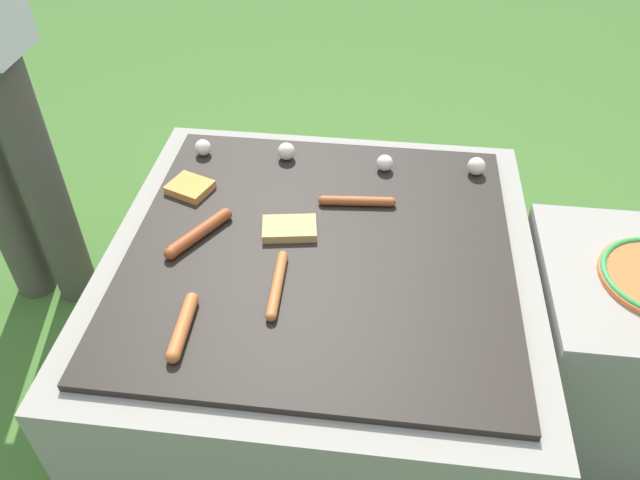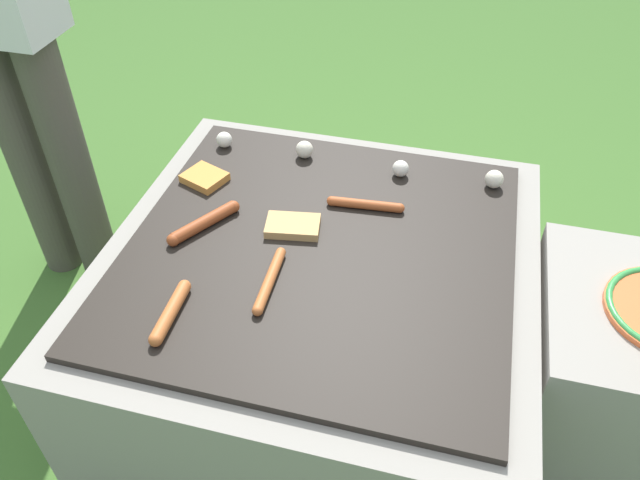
% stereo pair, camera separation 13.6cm
% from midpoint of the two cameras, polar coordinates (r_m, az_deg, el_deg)
% --- Properties ---
extents(ground_plane, '(14.00, 14.00, 0.00)m').
position_cam_midpoint_polar(ground_plane, '(1.71, 2.32, -12.01)').
color(ground_plane, '#3D6628').
extents(grill, '(0.95, 0.95, 0.45)m').
position_cam_midpoint_polar(grill, '(1.53, 2.55, -7.05)').
color(grill, gray).
rests_on(grill, ground_plane).
extents(side_ledge, '(0.45, 0.44, 0.45)m').
position_cam_midpoint_polar(side_ledge, '(1.60, 28.71, -11.20)').
color(side_ledge, gray).
rests_on(side_ledge, ground_plane).
extents(sausage_front_center, '(0.03, 0.19, 0.02)m').
position_cam_midpoint_polar(sausage_front_center, '(1.28, -1.61, -3.83)').
color(sausage_front_center, '#B7602D').
rests_on(sausage_front_center, grill).
extents(sausage_mid_left, '(0.03, 0.17, 0.03)m').
position_cam_midpoint_polar(sausage_mid_left, '(1.24, -10.46, -6.64)').
color(sausage_mid_left, '#B7602D').
rests_on(sausage_mid_left, grill).
extents(sausage_back_center, '(0.18, 0.04, 0.02)m').
position_cam_midpoint_polar(sausage_back_center, '(1.48, 6.81, 3.14)').
color(sausage_back_center, '#A34C23').
rests_on(sausage_back_center, grill).
extents(sausage_back_right, '(0.12, 0.17, 0.03)m').
position_cam_midpoint_polar(sausage_back_right, '(1.42, -7.88, 1.45)').
color(sausage_back_right, '#93421E').
rests_on(sausage_back_right, grill).
extents(bread_slice_center, '(0.12, 0.11, 0.02)m').
position_cam_midpoint_polar(bread_slice_center, '(1.57, -8.09, 5.58)').
color(bread_slice_center, '#D18438').
rests_on(bread_slice_center, grill).
extents(bread_slice_left, '(0.13, 0.10, 0.02)m').
position_cam_midpoint_polar(bread_slice_left, '(1.41, 0.25, 1.18)').
color(bread_slice_left, tan).
rests_on(bread_slice_left, grill).
extents(mushroom_row, '(0.75, 0.06, 0.05)m').
position_cam_midpoint_polar(mushroom_row, '(1.61, 5.81, 7.28)').
color(mushroom_row, silver).
rests_on(mushroom_row, grill).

